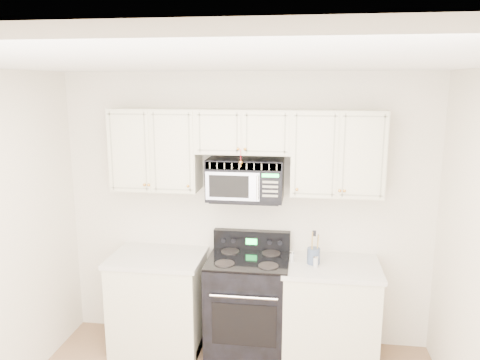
# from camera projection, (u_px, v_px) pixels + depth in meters

# --- Properties ---
(room) EXTENTS (3.51, 3.51, 2.61)m
(room) POSITION_uv_depth(u_px,v_px,m) (210.00, 288.00, 2.78)
(room) COLOR brown
(room) RESTS_ON ground
(base_cabinet_left) EXTENTS (0.86, 0.65, 0.92)m
(base_cabinet_left) POSITION_uv_depth(u_px,v_px,m) (159.00, 304.00, 4.46)
(base_cabinet_left) COLOR beige
(base_cabinet_left) RESTS_ON ground
(base_cabinet_right) EXTENTS (0.86, 0.65, 0.92)m
(base_cabinet_right) POSITION_uv_depth(u_px,v_px,m) (329.00, 315.00, 4.24)
(base_cabinet_right) COLOR beige
(base_cabinet_right) RESTS_ON ground
(range) EXTENTS (0.73, 0.67, 1.11)m
(range) POSITION_uv_depth(u_px,v_px,m) (248.00, 304.00, 4.33)
(range) COLOR black
(range) RESTS_ON ground
(upper_cabinets) EXTENTS (2.44, 0.37, 0.75)m
(upper_cabinets) POSITION_uv_depth(u_px,v_px,m) (244.00, 147.00, 4.19)
(upper_cabinets) COLOR beige
(upper_cabinets) RESTS_ON ground
(microwave) EXTENTS (0.68, 0.39, 0.38)m
(microwave) POSITION_uv_depth(u_px,v_px,m) (245.00, 179.00, 4.23)
(microwave) COLOR black
(microwave) RESTS_ON ground
(utensil_crock) EXTENTS (0.11, 0.11, 0.31)m
(utensil_crock) POSITION_uv_depth(u_px,v_px,m) (314.00, 255.00, 4.14)
(utensil_crock) COLOR #465773
(utensil_crock) RESTS_ON base_cabinet_right
(shaker_salt) EXTENTS (0.04, 0.04, 0.10)m
(shaker_salt) POSITION_uv_depth(u_px,v_px,m) (292.00, 256.00, 4.19)
(shaker_salt) COLOR #BDBDBD
(shaker_salt) RESTS_ON base_cabinet_right
(shaker_pepper) EXTENTS (0.04, 0.04, 0.10)m
(shaker_pepper) POSITION_uv_depth(u_px,v_px,m) (316.00, 261.00, 4.07)
(shaker_pepper) COLOR #BDBDBD
(shaker_pepper) RESTS_ON base_cabinet_right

